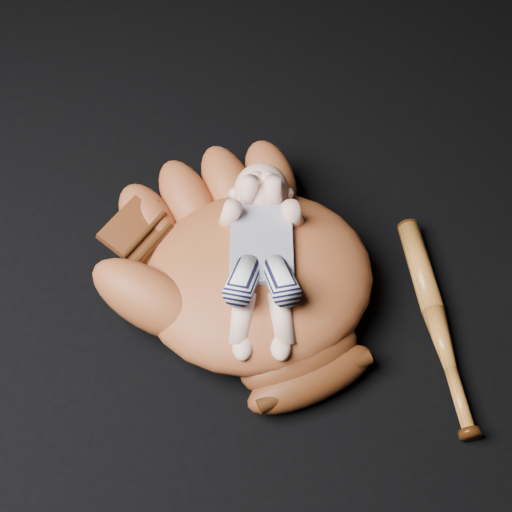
# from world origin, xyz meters

# --- Properties ---
(baseball_glove) EXTENTS (0.63, 0.67, 0.17)m
(baseball_glove) POSITION_xyz_m (-0.11, 0.02, 0.08)
(baseball_glove) COLOR brown
(baseball_glove) RESTS_ON ground
(newborn_baby) EXTENTS (0.19, 0.36, 0.14)m
(newborn_baby) POSITION_xyz_m (-0.10, 0.01, 0.13)
(newborn_baby) COLOR #E9AC96
(newborn_baby) RESTS_ON baseball_glove
(baseball_bat) EXTENTS (0.04, 0.40, 0.04)m
(baseball_bat) POSITION_xyz_m (0.18, -0.07, 0.02)
(baseball_bat) COLOR #A95F20
(baseball_bat) RESTS_ON ground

